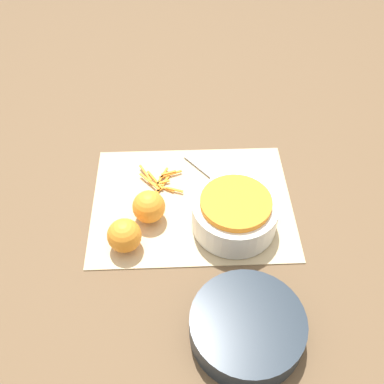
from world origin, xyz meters
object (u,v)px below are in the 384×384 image
(knife, at_px, (231,188))
(orange_left, at_px, (149,207))
(bowl_speckled, at_px, (235,213))
(bowl_dark, at_px, (247,327))
(orange_right, at_px, (124,235))

(knife, height_order, orange_left, orange_left)
(bowl_speckled, relative_size, bowl_dark, 0.88)
(bowl_speckled, height_order, bowl_dark, bowl_speckled)
(knife, bearing_deg, bowl_speckled, 139.31)
(orange_right, bearing_deg, knife, -147.14)
(bowl_speckled, relative_size, orange_left, 2.54)
(bowl_speckled, xyz_separation_m, bowl_dark, (0.00, 0.25, -0.02))
(bowl_speckled, bearing_deg, bowl_dark, 89.46)
(bowl_speckled, distance_m, knife, 0.11)
(bowl_speckled, distance_m, bowl_dark, 0.25)
(bowl_speckled, bearing_deg, knife, -91.92)
(knife, distance_m, orange_left, 0.20)
(knife, xyz_separation_m, orange_right, (0.24, 0.15, 0.03))
(bowl_dark, relative_size, knife, 1.08)
(bowl_speckled, relative_size, orange_right, 2.56)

